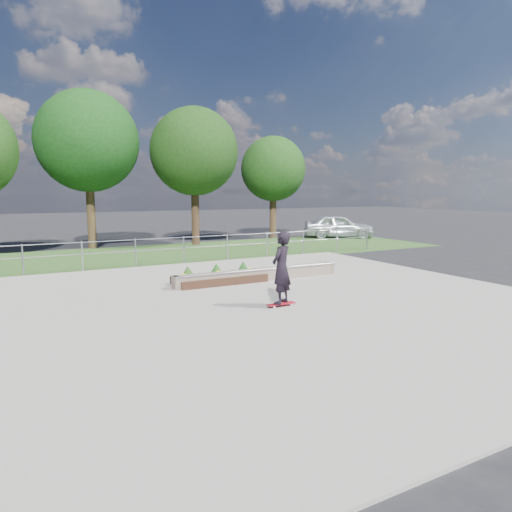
{
  "coord_description": "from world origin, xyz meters",
  "views": [
    {
      "loc": [
        -6.28,
        -10.54,
        3.04
      ],
      "look_at": [
        0.2,
        1.5,
        1.1
      ],
      "focal_mm": 32.0,
      "sensor_mm": 36.0,
      "label": 1
    }
  ],
  "objects_px": {
    "planter_bed": "(219,277)",
    "skateboarder": "(281,268)",
    "parked_car": "(339,226)",
    "grind_ledge": "(259,275)"
  },
  "relations": [
    {
      "from": "parked_car",
      "to": "planter_bed",
      "type": "bearing_deg",
      "value": 158.83
    },
    {
      "from": "grind_ledge",
      "to": "planter_bed",
      "type": "height_order",
      "value": "planter_bed"
    },
    {
      "from": "skateboarder",
      "to": "parked_car",
      "type": "xyz_separation_m",
      "value": [
        12.97,
        13.96,
        -0.3
      ]
    },
    {
      "from": "parked_car",
      "to": "skateboarder",
      "type": "bearing_deg",
      "value": 167.88
    },
    {
      "from": "skateboarder",
      "to": "parked_car",
      "type": "relative_size",
      "value": 0.43
    },
    {
      "from": "grind_ledge",
      "to": "parked_car",
      "type": "xyz_separation_m",
      "value": [
        11.8,
        10.63,
        0.51
      ]
    },
    {
      "from": "planter_bed",
      "to": "skateboarder",
      "type": "distance_m",
      "value": 3.78
    },
    {
      "from": "planter_bed",
      "to": "parked_car",
      "type": "xyz_separation_m",
      "value": [
        13.13,
        10.28,
        0.53
      ]
    },
    {
      "from": "grind_ledge",
      "to": "parked_car",
      "type": "height_order",
      "value": "parked_car"
    },
    {
      "from": "planter_bed",
      "to": "skateboarder",
      "type": "bearing_deg",
      "value": -87.56
    }
  ]
}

